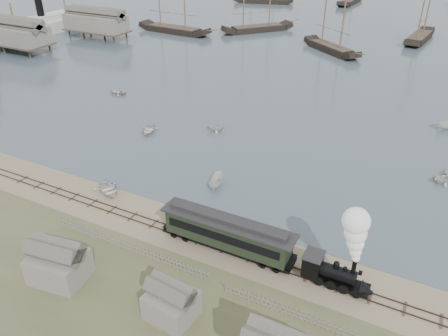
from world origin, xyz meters
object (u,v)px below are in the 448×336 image
at_px(locomotive, 348,256).
at_px(beached_dinghy, 108,190).
at_px(passenger_coach, 227,232).
at_px(steamship, 41,16).

height_order(locomotive, beached_dinghy, locomotive).
distance_m(locomotive, beached_dinghy, 30.58).
bearing_deg(passenger_coach, beached_dinghy, 171.37).
bearing_deg(beached_dinghy, steamship, 82.04).
xyz_separation_m(passenger_coach, beached_dinghy, (-18.16, 2.76, -1.76)).
distance_m(passenger_coach, steamship, 110.02).
bearing_deg(beached_dinghy, locomotive, -64.52).
bearing_deg(locomotive, steamship, 149.36).
height_order(passenger_coach, beached_dinghy, passenger_coach).
bearing_deg(passenger_coach, steamship, 146.15).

